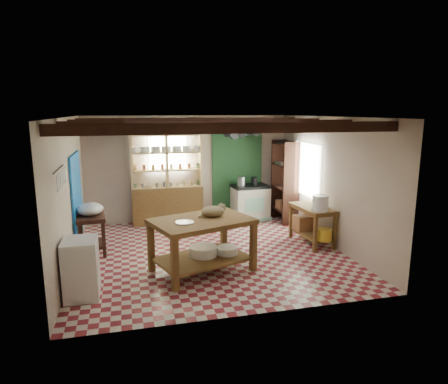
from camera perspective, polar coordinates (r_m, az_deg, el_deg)
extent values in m
cube|color=maroon|center=(7.87, -2.07, -8.70)|extent=(5.00, 5.00, 0.02)
cube|color=#46464B|center=(7.39, -2.21, 10.66)|extent=(5.00, 5.00, 0.02)
cube|color=#C3B19D|center=(9.95, -5.12, 3.34)|extent=(5.00, 0.04, 2.60)
cube|color=#C3B19D|center=(5.16, 3.63, -4.38)|extent=(5.00, 0.04, 2.60)
cube|color=#C3B19D|center=(7.43, -21.36, -0.23)|extent=(0.04, 5.00, 2.60)
cube|color=#C3B19D|center=(8.39, 14.82, 1.46)|extent=(0.04, 5.00, 2.60)
cube|color=#361B12|center=(7.39, -2.21, 9.73)|extent=(5.00, 3.80, 0.15)
cube|color=blue|center=(8.34, -20.31, -0.33)|extent=(0.04, 1.40, 1.60)
cube|color=#1C4622|center=(10.19, 1.88, 3.29)|extent=(1.30, 0.04, 2.30)
cube|color=white|center=(9.81, -8.05, 5.51)|extent=(0.90, 0.02, 0.80)
cube|color=white|center=(9.24, 11.78, 3.14)|extent=(0.02, 1.30, 1.20)
cube|color=black|center=(6.17, -22.48, 1.96)|extent=(0.06, 0.90, 0.28)
cube|color=black|center=(9.70, 2.60, 8.39)|extent=(0.86, 0.12, 0.36)
cube|color=tan|center=(9.72, -8.13, 1.88)|extent=(1.70, 0.34, 2.20)
cube|color=#361B12|center=(9.94, 8.65, 1.49)|extent=(0.40, 0.86, 2.00)
cube|color=brown|center=(6.89, -3.15, -7.58)|extent=(1.88, 1.54, 0.92)
cube|color=beige|center=(10.11, 3.77, -1.47)|extent=(0.94, 0.68, 0.88)
cube|color=#361B12|center=(8.13, -18.32, -5.74)|extent=(0.57, 0.78, 0.76)
cube|color=silver|center=(6.34, -19.73, -10.22)|extent=(0.49, 0.59, 0.88)
cube|color=brown|center=(8.48, 12.45, -4.63)|extent=(0.63, 1.13, 0.78)
ellipsoid|color=#927E55|center=(6.89, -1.59, -2.77)|extent=(0.50, 0.47, 0.18)
cylinder|color=#B3B3BB|center=(6.55, -5.65, -4.35)|extent=(0.38, 0.38, 0.02)
cylinder|color=silver|center=(7.00, -2.98, -8.42)|extent=(0.61, 0.61, 0.17)
cylinder|color=silver|center=(7.08, 0.48, -8.33)|extent=(0.46, 0.46, 0.13)
cylinder|color=#B3B3BB|center=(9.91, 2.48, 1.52)|extent=(0.21, 0.21, 0.22)
cylinder|color=black|center=(10.04, 4.34, 1.56)|extent=(0.17, 0.17, 0.20)
ellipsoid|color=silver|center=(8.00, -18.55, -2.32)|extent=(0.52, 0.52, 0.24)
cylinder|color=silver|center=(8.04, 13.60, -1.56)|extent=(0.34, 0.34, 0.31)
cube|color=#935F3B|center=(8.74, 11.43, -4.31)|extent=(0.46, 0.38, 0.31)
cylinder|color=gold|center=(8.14, 14.07, -5.91)|extent=(0.33, 0.33, 0.23)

